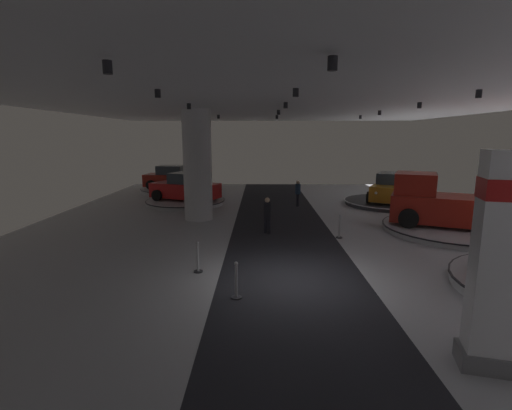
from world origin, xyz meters
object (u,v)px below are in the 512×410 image
object	(u,v)px
column_left	(197,165)
display_car_deep_left	(173,178)
display_platform_mid_right	(454,229)
pickup_truck_mid_right	(448,205)
brand_sign_pylon	(509,262)
visitor_walking_far	(267,213)
display_platform_far_right	(390,202)
display_car_far_right	(391,188)
visitor_walking_near	(298,192)
display_platform_deep_left	(174,190)
display_car_far_left	(186,188)
display_platform_far_left	(186,202)

from	to	relation	value
column_left	display_car_deep_left	world-z (taller)	column_left
display_platform_mid_right	pickup_truck_mid_right	size ratio (longest dim) A/B	1.06
brand_sign_pylon	display_platform_mid_right	size ratio (longest dim) A/B	0.66
display_platform_mid_right	visitor_walking_far	distance (m)	8.33
column_left	display_car_deep_left	distance (m)	10.11
display_platform_far_right	display_car_far_right	bearing A→B (deg)	62.16
column_left	visitor_walking_near	size ratio (longest dim) A/B	3.46
pickup_truck_mid_right	column_left	bearing A→B (deg)	168.34
display_platform_deep_left	display_platform_far_right	distance (m)	15.60
display_car_deep_left	display_car_far_left	size ratio (longest dim) A/B	0.95
visitor_walking_near	brand_sign_pylon	bearing A→B (deg)	-82.68
column_left	display_platform_far_right	bearing A→B (deg)	20.04
display_platform_deep_left	visitor_walking_far	distance (m)	13.97
brand_sign_pylon	display_car_deep_left	bearing A→B (deg)	116.91
display_car_far_right	display_platform_far_left	xyz separation A→B (m)	(-12.77, 0.14, -0.88)
display_platform_mid_right	visitor_walking_near	xyz separation A→B (m)	(-6.32, 6.00, 0.76)
display_platform_deep_left	display_car_far_right	distance (m)	15.63
display_car_far_left	display_platform_far_left	bearing A→B (deg)	157.55
column_left	display_car_far_right	xyz separation A→B (m)	(11.23, 4.12, -1.73)
column_left	brand_sign_pylon	world-z (taller)	column_left
visitor_walking_far	display_car_far_left	bearing A→B (deg)	125.29
display_platform_mid_right	display_car_deep_left	distance (m)	19.32
display_car_far_right	visitor_walking_near	distance (m)	5.84
display_platform_deep_left	display_car_deep_left	distance (m)	0.90
column_left	visitor_walking_far	world-z (taller)	column_left
visitor_walking_far	column_left	bearing A→B (deg)	141.20
display_car_deep_left	visitor_walking_far	world-z (taller)	display_car_deep_left
column_left	display_platform_far_left	bearing A→B (deg)	109.91
display_platform_far_left	visitor_walking_far	xyz separation A→B (m)	(5.00, -7.03, 0.76)
pickup_truck_mid_right	visitor_walking_near	xyz separation A→B (m)	(-6.03, 5.87, -0.29)
display_car_deep_left	display_platform_far_right	distance (m)	15.65
column_left	display_car_far_left	bearing A→B (deg)	109.62
display_car_deep_left	display_car_far_right	distance (m)	15.63
display_car_deep_left	display_platform_far_right	bearing A→B (deg)	-19.61
display_platform_deep_left	pickup_truck_mid_right	bearing A→B (deg)	-38.09
display_platform_far_left	visitor_walking_near	bearing A→B (deg)	-6.10
brand_sign_pylon	display_platform_mid_right	world-z (taller)	brand_sign_pylon
pickup_truck_mid_right	display_platform_far_right	size ratio (longest dim) A/B	1.03
display_platform_far_right	visitor_walking_near	distance (m)	5.87
brand_sign_pylon	pickup_truck_mid_right	size ratio (longest dim) A/B	0.70
display_platform_far_right	display_car_far_right	xyz separation A→B (m)	(0.01, 0.03, 0.88)
brand_sign_pylon	display_car_deep_left	distance (m)	24.21
pickup_truck_mid_right	display_car_deep_left	xyz separation A→B (m)	(-14.96, 11.70, -0.14)
display_car_deep_left	display_platform_far_right	world-z (taller)	display_car_deep_left
column_left	pickup_truck_mid_right	size ratio (longest dim) A/B	0.97
display_platform_far_left	display_car_far_right	bearing A→B (deg)	-0.61
display_platform_deep_left	display_car_far_right	size ratio (longest dim) A/B	1.08
brand_sign_pylon	display_car_far_right	size ratio (longest dim) A/B	0.87
display_platform_far_right	visitor_walking_near	world-z (taller)	visitor_walking_near
visitor_walking_near	column_left	bearing A→B (deg)	-147.09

